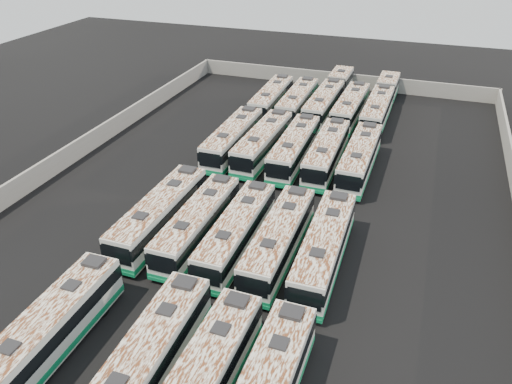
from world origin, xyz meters
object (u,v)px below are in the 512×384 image
Objects in this scene: bus_midback_left at (263,143)px; bus_midback_center at (294,148)px; bus_midfront_far_left at (160,214)px; bus_front_center at (146,362)px; bus_midback_far_left at (233,139)px; bus_back_right at (350,108)px; bus_back_far_right at (381,103)px; bus_midfront_left at (198,223)px; bus_front_far_left at (48,332)px; bus_back_left at (298,102)px; bus_midback_right at (326,153)px; bus_front_right at (201,383)px; bus_midfront_far_right at (324,248)px; bus_midfront_center at (237,232)px; bus_midfront_right at (279,240)px; bus_back_far_left at (271,99)px; bus_midback_far_right at (360,158)px; bus_back_center at (330,96)px.

bus_midback_center is at bearing -2.12° from bus_midback_left.
bus_front_center is at bearing -63.45° from bus_midfront_far_left.
bus_back_right is at bearing 52.88° from bus_midback_far_left.
bus_midback_far_left is 0.66× the size of bus_back_far_right.
bus_front_far_left is at bearing -103.86° from bus_midfront_left.
bus_back_left is at bearing -161.22° from bus_back_far_right.
bus_front_center is 30.82m from bus_midback_right.
bus_midfront_far_right is (3.59, 14.26, 0.04)m from bus_front_right.
bus_midfront_center is 30.96m from bus_back_left.
bus_front_far_left is 6.85m from bus_front_center.
bus_midfront_far_right is at bearing -56.16° from bus_midback_left.
bus_midfront_center is 16.65m from bus_midback_center.
bus_midfront_right is at bearing -88.66° from bus_back_right.
bus_back_far_right is (13.98, 3.54, -0.00)m from bus_back_far_left.
bus_midfront_left is at bearing 117.04° from bus_front_right.
bus_back_far_left is at bearing 108.90° from bus_midfront_right.
bus_midback_left is 10.60m from bus_midback_far_right.
bus_midback_center is (6.99, 30.51, 0.03)m from bus_front_far_left.
bus_midfront_far_right is at bearing -66.39° from bus_back_far_left.
bus_front_right is 0.97× the size of bus_midfront_far_left.
bus_midback_center is 0.65× the size of bus_back_far_right.
bus_midback_center is at bearing 88.66° from bus_front_center.
bus_midfront_center is 0.98× the size of bus_midfront_right.
bus_back_far_left is at bearing 126.58° from bus_midback_right.
bus_back_right is 0.65× the size of bus_back_far_right.
bus_front_far_left is at bearing -103.73° from bus_midback_center.
bus_midback_far_left reaches higher than bus_midback_far_right.
bus_front_right is at bearing -81.76° from bus_back_left.
bus_back_right is at bearing 77.25° from bus_midfront_left.
bus_midfront_left is 31.53m from bus_back_right.
bus_front_right is 48.38m from bus_back_far_right.
bus_midfront_center is at bearing -91.03° from bus_midback_center.
bus_front_right is at bearing -84.47° from bus_midback_center.
bus_midback_left is 0.66× the size of bus_back_far_right.
bus_front_center is 1.03× the size of bus_midfront_center.
bus_back_center is (-3.48, 17.54, 0.03)m from bus_midback_right.
bus_midback_center is at bearing 76.69° from bus_front_far_left.
bus_back_far_left is at bearing 105.61° from bus_midback_left.
bus_midfront_right is (3.57, 13.95, -0.02)m from bus_front_center.
bus_midback_far_left is 0.64× the size of bus_back_center.
bus_front_right is 44.96m from bus_back_right.
bus_back_far_right is at bearing 78.21° from bus_midback_right.
bus_midfront_far_right is 17.91m from bus_midback_center.
bus_midback_center is 17.65m from bus_back_center.
bus_front_far_left is at bearing -105.41° from bus_back_far_right.
bus_back_right is (0.01, 30.77, 0.03)m from bus_midfront_right.
bus_back_center is at bearing 89.14° from bus_midback_center.
bus_back_right is at bearing 104.64° from bus_midback_far_right.
bus_back_far_left is at bearing 89.55° from bus_midback_far_left.
bus_back_left reaches higher than bus_front_far_left.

